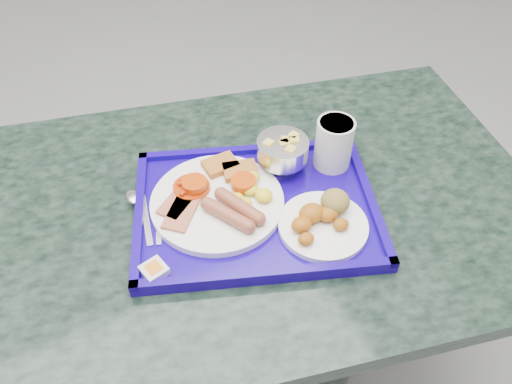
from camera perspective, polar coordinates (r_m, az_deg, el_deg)
floor at (r=1.56m, az=-8.33°, el=-17.95°), size 6.00×6.00×0.00m
table at (r=1.11m, az=0.91°, el=-6.92°), size 1.22×0.95×0.68m
tray at (r=0.95m, az=0.00°, el=-1.93°), size 0.54×0.47×0.03m
main_plate at (r=0.94m, az=-4.13°, el=-0.69°), size 0.25×0.25×0.04m
bread_plate at (r=0.91m, az=7.72°, el=-3.05°), size 0.16×0.16×0.05m
fruit_bowl at (r=0.99m, az=3.07°, el=4.79°), size 0.10×0.10×0.07m
juice_cup at (r=1.00m, az=8.90°, el=5.65°), size 0.07×0.07×0.10m
spoon at (r=0.97m, az=-13.12°, el=-1.24°), size 0.07×0.16×0.01m
knife at (r=0.95m, az=-12.55°, el=-2.35°), size 0.04×0.16×0.00m
jam_packet at (r=0.86m, az=-11.57°, el=-8.72°), size 0.05×0.05×0.02m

